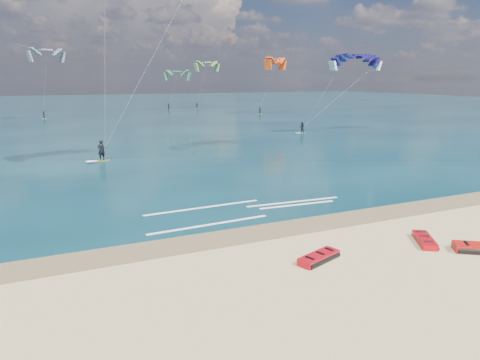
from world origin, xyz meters
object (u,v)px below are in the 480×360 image
object	(u,v)px
packed_kite_left	(319,261)
kitesurfer_far	(330,89)
packed_kite_right	(424,243)
kitesurfer_main	(123,53)

from	to	relation	value
packed_kite_left	kitesurfer_far	bearing A→B (deg)	35.21
packed_kite_right	kitesurfer_far	size ratio (longest dim) A/B	0.19
packed_kite_left	kitesurfer_main	bearing A→B (deg)	79.83
packed_kite_left	kitesurfer_far	xyz separation A→B (m)	(25.51, 35.72, 6.20)
kitesurfer_far	kitesurfer_main	bearing A→B (deg)	-154.96
packed_kite_right	kitesurfer_main	world-z (taller)	kitesurfer_main
packed_kite_right	kitesurfer_main	bearing A→B (deg)	53.13
kitesurfer_far	packed_kite_left	bearing A→B (deg)	-121.92
kitesurfer_main	kitesurfer_far	bearing A→B (deg)	16.47
kitesurfer_main	packed_kite_left	bearing A→B (deg)	-85.87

